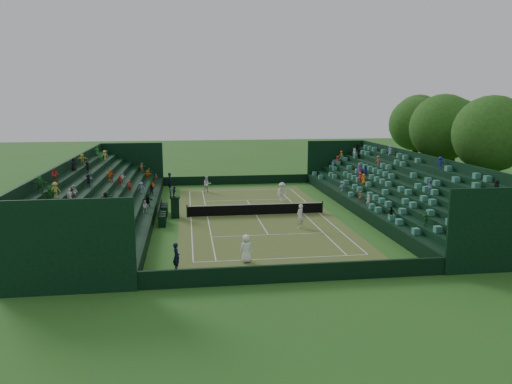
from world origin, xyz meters
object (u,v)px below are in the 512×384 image
tennis_net (256,209)px  player_far_east (282,192)px  player_near_west (246,249)px  player_far_west (207,184)px  umpire_chair (175,204)px  player_near_east (300,216)px

tennis_net → player_far_east: bearing=58.5°
player_near_west → player_far_west: 23.42m
tennis_net → player_far_east: player_far_east is taller
tennis_net → player_far_west: 11.72m
tennis_net → umpire_chair: 6.81m
umpire_chair → player_far_east: umpire_chair is taller
player_near_east → tennis_net: bearing=-98.0°
player_far_west → player_far_east: (6.92, -5.80, 0.06)m
player_far_west → player_far_east: bearing=-52.4°
umpire_chair → player_far_west: umpire_chair is taller
player_far_west → player_far_east: size_ratio=0.93×
player_near_west → player_near_east: bearing=-136.1°
tennis_net → player_near_east: player_near_east is taller
umpire_chair → player_far_west: bearing=74.3°
player_far_east → tennis_net: bearing=-157.9°
tennis_net → player_near_west: size_ratio=6.79×
player_near_west → player_far_east: size_ratio=0.92×
player_near_west → player_far_west: (-1.34, 23.38, 0.01)m
umpire_chair → player_near_west: (4.47, -12.25, -0.27)m
player_far_west → player_far_east: player_far_east is taller
player_far_east → player_near_east: bearing=-129.5°
player_near_east → player_far_east: (0.53, 9.99, 0.02)m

